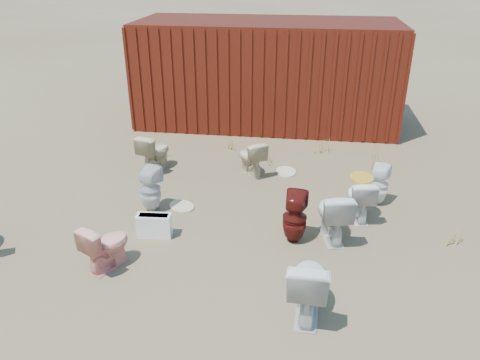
# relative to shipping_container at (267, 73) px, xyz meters

# --- Properties ---
(ground) EXTENTS (100.00, 100.00, 0.00)m
(ground) POSITION_rel_shipping_container_xyz_m (0.00, -5.20, -1.20)
(ground) COLOR brown
(ground) RESTS_ON ground
(shipping_container) EXTENTS (6.00, 2.40, 2.40)m
(shipping_container) POSITION_rel_shipping_container_xyz_m (0.00, 0.00, 0.00)
(shipping_container) COLOR #551B0E
(shipping_container) RESTS_ON ground
(toilet_front_pink) EXTENTS (0.63, 0.75, 0.66)m
(toilet_front_pink) POSITION_rel_shipping_container_xyz_m (-1.52, -6.34, -0.87)
(toilet_front_pink) COLOR #FBA091
(toilet_front_pink) RESTS_ON ground
(toilet_front_c) EXTENTS (0.58, 0.84, 0.78)m
(toilet_front_c) POSITION_rel_shipping_container_xyz_m (1.43, -5.21, -0.81)
(toilet_front_c) COLOR silver
(toilet_front_c) RESTS_ON ground
(toilet_front_maroon) EXTENTS (0.39, 0.39, 0.77)m
(toilet_front_maroon) POSITION_rel_shipping_container_xyz_m (0.89, -5.37, -0.82)
(toilet_front_maroon) COLOR #55120E
(toilet_front_maroon) RESTS_ON ground
(toilet_front_e) EXTENTS (0.49, 0.82, 0.82)m
(toilet_front_e) POSITION_rel_shipping_container_xyz_m (1.09, -6.88, -0.79)
(toilet_front_e) COLOR silver
(toilet_front_e) RESTS_ON ground
(toilet_back_a) EXTENTS (0.41, 0.42, 0.75)m
(toilet_back_a) POSITION_rel_shipping_container_xyz_m (-1.42, -4.79, -0.83)
(toilet_back_a) COLOR silver
(toilet_back_a) RESTS_ON ground
(toilet_back_beige_left) EXTENTS (0.69, 0.76, 0.67)m
(toilet_back_beige_left) POSITION_rel_shipping_container_xyz_m (0.01, -3.18, -0.86)
(toilet_back_beige_left) COLOR #C9B993
(toilet_back_beige_left) RESTS_ON ground
(toilet_back_beige_right) EXTENTS (0.61, 0.80, 0.73)m
(toilet_back_beige_right) POSITION_rel_shipping_container_xyz_m (-1.84, -3.21, -0.84)
(toilet_back_beige_right) COLOR beige
(toilet_back_beige_right) RESTS_ON ground
(toilet_back_yellowlid) EXTENTS (0.49, 0.72, 0.68)m
(toilet_back_yellowlid) POSITION_rel_shipping_container_xyz_m (1.86, -4.56, -0.86)
(toilet_back_yellowlid) COLOR white
(toilet_back_yellowlid) RESTS_ON ground
(toilet_back_e) EXTENTS (0.40, 0.41, 0.69)m
(toilet_back_e) POSITION_rel_shipping_container_xyz_m (2.22, -4.04, -0.85)
(toilet_back_e) COLOR white
(toilet_back_e) RESTS_ON ground
(yellow_lid) EXTENTS (0.35, 0.43, 0.02)m
(yellow_lid) POSITION_rel_shipping_container_xyz_m (1.86, -4.56, -0.50)
(yellow_lid) COLOR gold
(yellow_lid) RESTS_ON toilet_back_yellowlid
(loose_tank) EXTENTS (0.51, 0.24, 0.35)m
(loose_tank) POSITION_rel_shipping_container_xyz_m (-1.13, -5.52, -1.02)
(loose_tank) COLOR white
(loose_tank) RESTS_ON ground
(loose_lid_near) EXTENTS (0.44, 0.54, 0.02)m
(loose_lid_near) POSITION_rel_shipping_container_xyz_m (0.66, -3.01, -1.19)
(loose_lid_near) COLOR beige
(loose_lid_near) RESTS_ON ground
(loose_lid_far) EXTENTS (0.59, 0.58, 0.02)m
(loose_lid_far) POSITION_rel_shipping_container_xyz_m (-0.97, -4.61, -1.19)
(loose_lid_far) COLOR beige
(loose_lid_far) RESTS_ON ground
(weed_clump_a) EXTENTS (0.36, 0.36, 0.27)m
(weed_clump_a) POSITION_rel_shipping_container_xyz_m (-1.93, -2.49, -1.07)
(weed_clump_a) COLOR #A78942
(weed_clump_a) RESTS_ON ground
(weed_clump_b) EXTENTS (0.32, 0.32, 0.31)m
(weed_clump_b) POSITION_rel_shipping_container_xyz_m (0.19, -2.59, -1.04)
(weed_clump_b) COLOR #A78942
(weed_clump_b) RESTS_ON ground
(weed_clump_c) EXTENTS (0.36, 0.36, 0.37)m
(weed_clump_c) POSITION_rel_shipping_container_xyz_m (2.36, -2.59, -1.02)
(weed_clump_c) COLOR #A78942
(weed_clump_c) RESTS_ON ground
(weed_clump_d) EXTENTS (0.30, 0.30, 0.24)m
(weed_clump_d) POSITION_rel_shipping_container_xyz_m (-0.60, -1.96, -1.08)
(weed_clump_d) COLOR #A78942
(weed_clump_d) RESTS_ON ground
(weed_clump_e) EXTENTS (0.34, 0.34, 0.33)m
(weed_clump_e) POSITION_rel_shipping_container_xyz_m (1.34, -1.82, -1.04)
(weed_clump_e) COLOR #A78942
(weed_clump_e) RESTS_ON ground
(weed_clump_f) EXTENTS (0.28, 0.28, 0.27)m
(weed_clump_f) POSITION_rel_shipping_container_xyz_m (3.14, -5.07, -1.06)
(weed_clump_f) COLOR #A78942
(weed_clump_f) RESTS_ON ground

